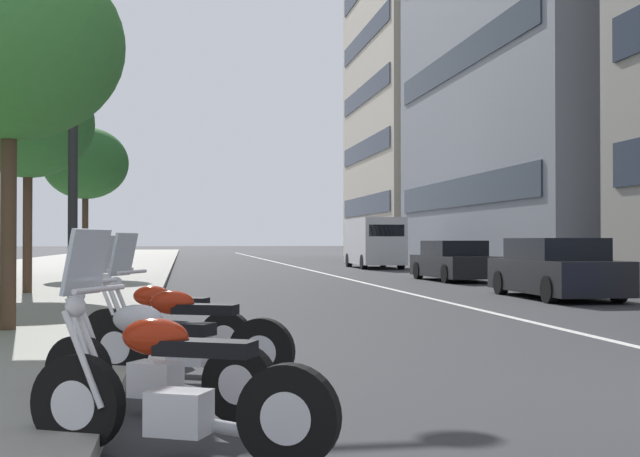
% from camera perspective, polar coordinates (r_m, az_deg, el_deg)
% --- Properties ---
extents(sidewalk_right_plaza, '(160.00, 10.29, 0.15)m').
position_cam_1_polar(sidewalk_right_plaza, '(36.20, -18.36, -2.88)').
color(sidewalk_right_plaza, gray).
rests_on(sidewalk_right_plaza, ground).
extents(lane_centre_stripe, '(110.00, 0.16, 0.01)m').
position_cam_1_polar(lane_centre_stripe, '(41.17, -1.07, -2.76)').
color(lane_centre_stripe, silver).
rests_on(lane_centre_stripe, ground).
extents(motorcycle_under_tarp, '(1.04, 1.96, 1.48)m').
position_cam_1_polar(motorcycle_under_tarp, '(5.52, -9.95, -10.86)').
color(motorcycle_under_tarp, black).
rests_on(motorcycle_under_tarp, ground).
extents(motorcycle_nearest_camera, '(1.21, 1.88, 1.46)m').
position_cam_1_polar(motorcycle_nearest_camera, '(6.95, -11.45, -8.86)').
color(motorcycle_nearest_camera, black).
rests_on(motorcycle_nearest_camera, ground).
extents(motorcycle_by_sign_pole, '(0.99, 2.06, 1.48)m').
position_cam_1_polar(motorcycle_by_sign_pole, '(8.47, -9.25, -7.33)').
color(motorcycle_by_sign_pole, black).
rests_on(motorcycle_by_sign_pole, ground).
extents(motorcycle_mid_row, '(0.99, 1.95, 1.46)m').
position_cam_1_polar(motorcycle_mid_row, '(9.78, -10.71, -6.51)').
color(motorcycle_mid_row, black).
rests_on(motorcycle_mid_row, ground).
extents(car_far_down_avenue, '(4.70, 1.93, 1.46)m').
position_cam_1_polar(car_far_down_avenue, '(21.07, 15.77, -2.71)').
color(car_far_down_avenue, black).
rests_on(car_far_down_avenue, ground).
extents(car_following_behind, '(4.62, 1.96, 1.40)m').
position_cam_1_polar(car_following_behind, '(29.37, 9.13, -2.26)').
color(car_following_behind, black).
rests_on(car_following_behind, ground).
extents(delivery_van_ahead, '(5.87, 2.19, 2.52)m').
position_cam_1_polar(delivery_van_ahead, '(42.43, 3.70, -0.89)').
color(delivery_van_ahead, silver).
rests_on(delivery_van_ahead, ground).
extents(street_lamp_with_banners, '(1.26, 2.50, 7.60)m').
position_cam_1_polar(street_lamp_with_banners, '(16.70, -15.18, 11.04)').
color(street_lamp_with_banners, '#232326').
rests_on(street_lamp_with_banners, sidewalk_right_plaza).
extents(street_tree_far_plaza, '(3.21, 3.21, 5.41)m').
position_cam_1_polar(street_tree_far_plaza, '(12.84, -20.43, 11.70)').
color(street_tree_far_plaza, '#473323').
rests_on(street_tree_far_plaza, sidewalk_right_plaza).
extents(street_tree_near_plaza_corner, '(3.12, 3.12, 5.42)m').
position_cam_1_polar(street_tree_near_plaza_corner, '(21.39, -19.30, 6.80)').
color(street_tree_near_plaza_corner, '#473323').
rests_on(street_tree_near_plaza_corner, sidewalk_right_plaza).
extents(street_tree_by_lamp_post, '(2.99, 2.99, 5.26)m').
position_cam_1_polar(street_tree_by_lamp_post, '(30.66, -15.71, 4.30)').
color(street_tree_by_lamp_post, '#473323').
rests_on(street_tree_by_lamp_post, sidewalk_right_plaza).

